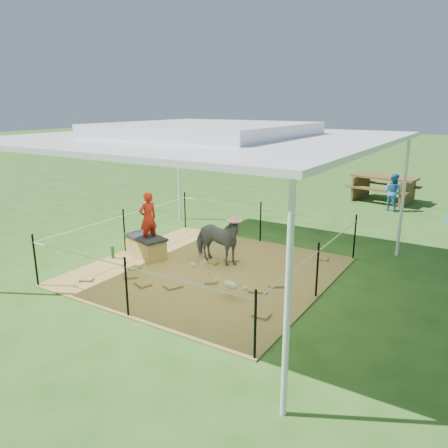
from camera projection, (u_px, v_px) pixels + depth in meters
The scene contains 13 objects.
ground at pixel (208, 272), 8.71m from camera, with size 90.00×90.00×0.00m, color #2D5919.
hay_patch at pixel (208, 271), 8.71m from camera, with size 4.60×4.60×0.03m, color brown.
canopy_tent at pixel (207, 135), 7.99m from camera, with size 6.30×6.30×2.90m.
rope_fence at pixel (208, 241), 8.54m from camera, with size 4.54×4.54×1.00m.
straw_bale at pixel (146, 248), 9.43m from camera, with size 0.93×0.47×0.41m, color #AF7F3F.
dark_cloth at pixel (145, 237), 9.37m from camera, with size 1.00×0.52×0.05m, color black.
woman at pixel (148, 214), 9.18m from camera, with size 0.41×0.27×1.12m, color red.
green_bottle at pixel (113, 252), 9.37m from camera, with size 0.07×0.07×0.26m, color #166620.
pony at pixel (217, 240), 8.95m from camera, with size 0.54×1.19×1.01m, color #49484D.
pink_hat at pixel (217, 213), 8.80m from camera, with size 0.31×0.31×0.15m, color pink.
foal at pixel (231, 283), 7.46m from camera, with size 0.89×0.50×0.50m, color beige, non-canonical shape.
picnic_table_near at pixel (383, 189), 14.89m from camera, with size 2.07×1.49×0.86m, color brown.
distant_person at pixel (393, 192), 13.54m from camera, with size 0.57×0.44×1.16m, color #2E6FB0.
Camera 1 is at (4.58, -6.74, 3.25)m, focal length 35.00 mm.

